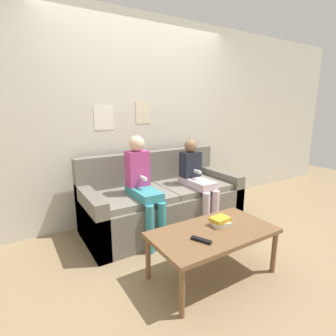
# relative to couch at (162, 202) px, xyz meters

# --- Properties ---
(ground_plane) EXTENTS (10.00, 10.00, 0.00)m
(ground_plane) POSITION_rel_couch_xyz_m (0.00, -0.53, -0.31)
(ground_plane) COLOR #937A56
(wall_back) EXTENTS (8.00, 0.06, 2.60)m
(wall_back) POSITION_rel_couch_xyz_m (-0.00, 0.51, 0.99)
(wall_back) COLOR beige
(wall_back) RESTS_ON ground_plane
(couch) EXTENTS (1.93, 0.83, 0.91)m
(couch) POSITION_rel_couch_xyz_m (0.00, 0.00, 0.00)
(couch) COLOR #6B665B
(couch) RESTS_ON ground_plane
(coffee_table) EXTENTS (1.09, 0.59, 0.43)m
(coffee_table) POSITION_rel_couch_xyz_m (-0.14, -1.10, 0.08)
(coffee_table) COLOR brown
(coffee_table) RESTS_ON ground_plane
(person_left) EXTENTS (0.24, 0.57, 1.17)m
(person_left) POSITION_rel_couch_xyz_m (-0.36, -0.20, 0.35)
(person_left) COLOR teal
(person_left) RESTS_ON ground_plane
(person_right) EXTENTS (0.24, 0.57, 1.08)m
(person_right) POSITION_rel_couch_xyz_m (0.37, -0.21, 0.31)
(person_right) COLOR silver
(person_right) RESTS_ON ground_plane
(tv_remote) EXTENTS (0.11, 0.17, 0.02)m
(tv_remote) POSITION_rel_couch_xyz_m (-0.34, -1.19, 0.14)
(tv_remote) COLOR black
(tv_remote) RESTS_ON coffee_table
(book_stack) EXTENTS (0.18, 0.15, 0.07)m
(book_stack) POSITION_rel_couch_xyz_m (-0.01, -1.06, 0.16)
(book_stack) COLOR silver
(book_stack) RESTS_ON coffee_table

